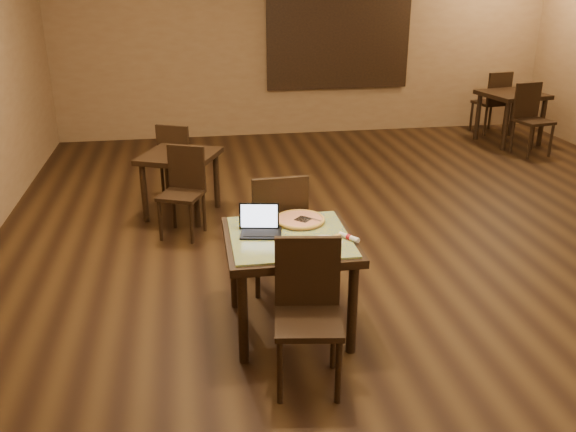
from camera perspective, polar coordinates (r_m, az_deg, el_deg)
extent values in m
plane|color=black|center=(5.83, 11.33, -4.14)|extent=(10.00, 10.00, 0.00)
cube|color=olive|center=(10.12, 1.84, 16.10)|extent=(8.00, 0.02, 3.00)
cube|color=#265D8C|center=(10.20, 4.75, 16.36)|extent=(2.20, 0.04, 1.50)
cube|color=black|center=(10.17, 4.79, 16.35)|extent=(2.34, 0.02, 1.64)
cylinder|color=black|center=(4.17, -4.24, -9.39)|extent=(0.07, 0.07, 0.71)
cylinder|color=black|center=(4.84, -5.04, -4.76)|extent=(0.07, 0.07, 0.71)
cylinder|color=black|center=(4.28, 6.05, -8.54)|extent=(0.07, 0.07, 0.71)
cylinder|color=black|center=(4.93, 3.82, -4.15)|extent=(0.07, 0.07, 0.71)
cube|color=black|center=(4.37, 0.15, -2.36)|extent=(0.93, 0.93, 0.06)
cube|color=#175099|center=(4.36, 0.15, -1.94)|extent=(0.85, 0.85, 0.02)
cylinder|color=black|center=(3.87, -0.77, -14.43)|extent=(0.04, 0.04, 0.45)
cylinder|color=black|center=(4.16, -0.77, -11.49)|extent=(0.04, 0.04, 0.45)
cylinder|color=black|center=(3.88, 4.73, -14.35)|extent=(0.04, 0.04, 0.45)
cylinder|color=black|center=(4.18, 4.28, -11.43)|extent=(0.04, 0.04, 0.45)
cube|color=black|center=(3.88, 1.91, -9.91)|extent=(0.48, 0.48, 0.04)
cube|color=black|center=(3.92, 1.84, -5.20)|extent=(0.42, 0.10, 0.48)
cylinder|color=black|center=(5.41, 0.43, -2.99)|extent=(0.04, 0.04, 0.48)
cylinder|color=black|center=(5.07, 1.42, -4.77)|extent=(0.04, 0.04, 0.48)
cylinder|color=black|center=(5.34, -3.60, -3.37)|extent=(0.04, 0.04, 0.48)
cylinder|color=black|center=(5.00, -2.87, -5.20)|extent=(0.04, 0.04, 0.48)
cube|color=black|center=(5.09, -1.18, -1.41)|extent=(0.47, 0.47, 0.04)
cube|color=black|center=(4.81, -0.71, 0.70)|extent=(0.45, 0.07, 0.51)
cube|color=black|center=(4.37, -2.54, -1.66)|extent=(0.32, 0.25, 0.01)
cube|color=black|center=(4.43, -2.73, -0.01)|extent=(0.29, 0.10, 0.19)
cube|color=#C9D8FF|center=(4.42, -2.72, 0.00)|extent=(0.27, 0.08, 0.17)
cylinder|color=white|center=(4.23, 3.50, -2.51)|extent=(0.24, 0.24, 0.01)
cylinder|color=silver|center=(4.59, 1.12, -0.51)|extent=(0.33, 0.33, 0.01)
cylinder|color=beige|center=(4.59, 1.13, -0.36)|extent=(0.37, 0.37, 0.02)
torus|color=gold|center=(4.59, 1.13, -0.31)|extent=(0.38, 0.38, 0.02)
cube|color=silver|center=(4.57, 1.42, -0.32)|extent=(0.26, 0.25, 0.01)
cylinder|color=white|center=(4.31, 5.73, -1.98)|extent=(0.13, 0.16, 0.04)
cylinder|color=maroon|center=(4.31, 5.73, -1.98)|extent=(0.05, 0.05, 0.04)
cylinder|color=black|center=(9.78, 19.69, 7.96)|extent=(0.07, 0.07, 0.75)
cylinder|color=black|center=(10.30, 17.35, 8.89)|extent=(0.07, 0.07, 0.75)
cylinder|color=black|center=(10.22, 22.67, 8.10)|extent=(0.07, 0.07, 0.75)
cylinder|color=black|center=(10.72, 20.28, 9.01)|extent=(0.07, 0.07, 0.75)
cube|color=black|center=(10.18, 20.28, 10.61)|extent=(0.98, 0.98, 0.06)
cylinder|color=black|center=(9.44, 21.68, 6.36)|extent=(0.04, 0.04, 0.47)
cylinder|color=black|center=(9.72, 20.23, 6.97)|extent=(0.04, 0.04, 0.47)
cylinder|color=black|center=(9.70, 23.38, 6.48)|extent=(0.04, 0.04, 0.47)
cylinder|color=black|center=(9.97, 21.93, 7.08)|extent=(0.04, 0.04, 0.47)
cube|color=black|center=(9.65, 22.02, 8.21)|extent=(0.52, 0.52, 0.04)
cube|color=black|center=(9.74, 21.48, 10.06)|extent=(0.44, 0.12, 0.51)
cylinder|color=black|center=(11.13, 18.38, 8.95)|extent=(0.04, 0.04, 0.47)
cylinder|color=black|center=(10.84, 19.60, 8.48)|extent=(0.04, 0.04, 0.47)
cylinder|color=black|center=(10.90, 16.78, 8.88)|extent=(0.04, 0.04, 0.47)
cylinder|color=black|center=(10.60, 17.99, 8.40)|extent=(0.04, 0.04, 0.47)
cube|color=black|center=(10.81, 18.35, 10.02)|extent=(0.52, 0.52, 0.04)
cube|color=black|center=(10.61, 19.19, 11.22)|extent=(0.44, 0.12, 0.51)
cylinder|color=black|center=(6.67, -13.31, 2.15)|extent=(0.07, 0.07, 0.66)
cylinder|color=black|center=(7.18, -11.19, 3.73)|extent=(0.07, 0.07, 0.66)
cylinder|color=black|center=(6.43, -8.56, 1.75)|extent=(0.07, 0.07, 0.66)
cylinder|color=black|center=(6.95, -6.71, 3.40)|extent=(0.07, 0.07, 0.66)
cube|color=black|center=(6.70, -10.13, 5.55)|extent=(0.98, 0.98, 0.06)
cylinder|color=black|center=(6.20, -11.88, -0.46)|extent=(0.04, 0.04, 0.42)
cylinder|color=black|center=(6.48, -10.62, 0.64)|extent=(0.04, 0.04, 0.42)
cylinder|color=black|center=(6.07, -9.01, -0.75)|extent=(0.04, 0.04, 0.42)
cylinder|color=black|center=(6.35, -7.86, 0.37)|extent=(0.04, 0.04, 0.42)
cube|color=black|center=(6.19, -9.98, 1.93)|extent=(0.52, 0.52, 0.04)
cube|color=black|center=(6.27, -9.48, 4.55)|extent=(0.37, 0.19, 0.45)
cylinder|color=black|center=(7.49, -8.22, 3.72)|extent=(0.04, 0.04, 0.42)
cylinder|color=black|center=(7.20, -9.21, 2.91)|extent=(0.04, 0.04, 0.42)
cylinder|color=black|center=(7.62, -10.57, 3.89)|extent=(0.04, 0.04, 0.42)
cylinder|color=black|center=(7.34, -11.63, 3.09)|extent=(0.04, 0.04, 0.42)
cube|color=black|center=(7.34, -10.02, 5.10)|extent=(0.52, 0.52, 0.04)
cube|color=black|center=(7.12, -10.72, 6.57)|extent=(0.37, 0.19, 0.45)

